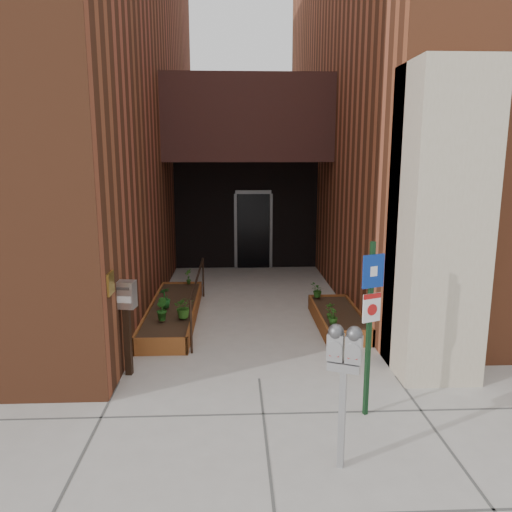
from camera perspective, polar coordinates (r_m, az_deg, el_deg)
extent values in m
plane|color=#9E9991|center=(7.41, 0.35, -13.86)|extent=(80.00, 80.00, 0.00)
cube|color=brown|center=(14.64, -26.57, 17.53)|extent=(8.00, 14.60, 10.00)
cube|color=brown|center=(15.33, 23.05, 17.50)|extent=(8.00, 13.70, 10.00)
cube|color=#B5A68B|center=(7.53, 20.10, 3.38)|extent=(1.10, 1.20, 4.40)
cube|color=#311A16|center=(12.71, -1.03, 15.25)|extent=(4.20, 2.00, 2.00)
cube|color=black|center=(14.19, -1.15, 4.75)|extent=(4.00, 0.30, 3.00)
cube|color=black|center=(14.08, -0.31, 2.85)|extent=(0.90, 0.06, 2.10)
cube|color=#B79338|center=(6.90, -16.32, -3.01)|extent=(0.04, 0.30, 0.30)
cube|color=brown|center=(8.27, -10.94, -10.14)|extent=(0.90, 0.04, 0.30)
cube|color=brown|center=(11.63, -8.43, -3.67)|extent=(0.90, 0.04, 0.30)
cube|color=brown|center=(9.99, -11.93, -6.35)|extent=(0.04, 3.60, 0.30)
cube|color=brown|center=(9.89, -6.98, -6.37)|extent=(0.04, 3.60, 0.30)
cube|color=black|center=(9.94, -9.46, -6.47)|extent=(0.82, 3.52, 0.26)
cube|color=brown|center=(8.59, 10.83, -9.30)|extent=(0.80, 0.04, 0.30)
cube|color=brown|center=(10.59, 8.16, -5.18)|extent=(0.80, 0.04, 0.30)
cube|color=brown|center=(9.51, 7.09, -7.10)|extent=(0.04, 2.20, 0.30)
cube|color=brown|center=(9.67, 11.57, -6.95)|extent=(0.04, 2.20, 0.30)
cube|color=black|center=(9.59, 9.35, -7.14)|extent=(0.72, 2.12, 0.26)
cylinder|color=black|center=(8.18, -7.44, -8.02)|extent=(0.04, 0.04, 0.90)
cylinder|color=black|center=(11.34, -6.05, -2.44)|extent=(0.04, 0.04, 0.90)
cylinder|color=black|center=(9.64, -6.69, -2.33)|extent=(0.04, 3.30, 0.04)
cube|color=#99999B|center=(5.41, 9.79, -17.92)|extent=(0.08, 0.08, 1.07)
cube|color=#99999B|center=(5.15, 10.01, -12.32)|extent=(0.34, 0.24, 0.09)
cube|color=#99999B|center=(5.09, 9.07, -10.23)|extent=(0.19, 0.16, 0.28)
sphere|color=#59595B|center=(5.03, 9.13, -8.53)|extent=(0.16, 0.16, 0.16)
cube|color=white|center=(5.03, 8.95, -10.23)|extent=(0.09, 0.04, 0.05)
cube|color=#B21414|center=(5.06, 8.92, -11.12)|extent=(0.09, 0.04, 0.03)
cube|color=#99999B|center=(5.06, 11.12, -10.44)|extent=(0.19, 0.16, 0.28)
sphere|color=#59595B|center=(5.00, 11.19, -8.74)|extent=(0.16, 0.16, 0.16)
cube|color=white|center=(5.00, 11.01, -10.44)|extent=(0.09, 0.04, 0.05)
cube|color=#B21414|center=(5.03, 10.98, -11.34)|extent=(0.09, 0.04, 0.03)
cube|color=#123218|center=(6.22, 12.78, -8.34)|extent=(0.06, 0.06, 2.18)
cube|color=navy|center=(5.99, 13.27, -1.70)|extent=(0.28, 0.13, 0.40)
cube|color=white|center=(5.99, 13.30, -1.71)|extent=(0.10, 0.05, 0.12)
cube|color=white|center=(6.10, 13.07, -5.79)|extent=(0.24, 0.11, 0.35)
cube|color=#B21414|center=(6.06, 13.17, -4.50)|extent=(0.23, 0.11, 0.06)
cylinder|color=#B21414|center=(6.10, 13.13, -6.00)|extent=(0.13, 0.06, 0.14)
cube|color=black|center=(7.58, -14.43, -9.39)|extent=(0.11, 0.11, 1.03)
cube|color=#BBBBBE|center=(7.37, -14.71, -4.27)|extent=(0.31, 0.25, 0.39)
cube|color=#59595B|center=(7.24, -15.05, -3.65)|extent=(0.21, 0.04, 0.04)
cube|color=white|center=(7.28, -14.99, -4.85)|extent=(0.22, 0.04, 0.09)
imported|color=#2C631C|center=(9.05, -8.23, -5.78)|extent=(0.44, 0.44, 0.40)
imported|color=#1D5418|center=(8.99, -10.77, -6.00)|extent=(0.30, 0.30, 0.40)
imported|color=#18541B|center=(9.69, -10.38, -4.72)|extent=(0.30, 0.30, 0.39)
imported|color=#295B1A|center=(11.36, -7.74, -2.35)|extent=(0.25, 0.25, 0.34)
imported|color=#204E16|center=(8.74, 8.81, -6.79)|extent=(0.22, 0.22, 0.29)
imported|color=#2A5C1A|center=(9.02, 8.43, -6.16)|extent=(0.17, 0.17, 0.31)
imported|color=#225418|center=(10.30, 7.02, -3.92)|extent=(0.37, 0.37, 0.29)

